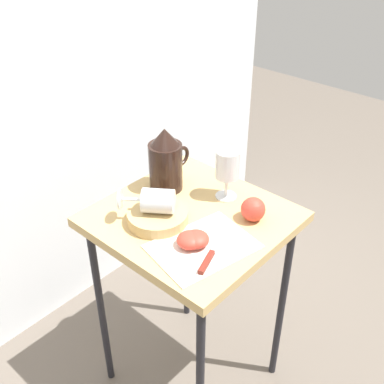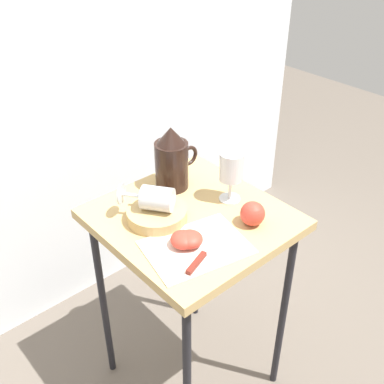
{
  "view_description": "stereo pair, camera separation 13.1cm",
  "coord_description": "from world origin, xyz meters",
  "px_view_note": "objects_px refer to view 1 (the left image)",
  "views": [
    {
      "loc": [
        -0.82,
        -0.73,
        1.54
      ],
      "look_at": [
        0.0,
        0.0,
        0.81
      ],
      "focal_mm": 44.22,
      "sensor_mm": 36.0,
      "label": 1
    },
    {
      "loc": [
        -0.72,
        -0.82,
        1.54
      ],
      "look_at": [
        0.0,
        0.0,
        0.81
      ],
      "focal_mm": 44.22,
      "sensor_mm": 36.0,
      "label": 2
    }
  ],
  "objects_px": {
    "table": "(192,237)",
    "apple_half_right": "(196,239)",
    "wine_glass_upright": "(227,167)",
    "apple_half_left": "(190,240)",
    "pitcher": "(166,165)",
    "basket_tray": "(158,217)",
    "wine_glass_tipped_near": "(156,201)",
    "apple_whole": "(253,209)",
    "knife": "(212,254)"
  },
  "relations": [
    {
      "from": "table",
      "to": "knife",
      "type": "relative_size",
      "value": 3.38
    },
    {
      "from": "wine_glass_upright",
      "to": "apple_whole",
      "type": "distance_m",
      "value": 0.15
    },
    {
      "from": "knife",
      "to": "basket_tray",
      "type": "bearing_deg",
      "value": 86.66
    },
    {
      "from": "wine_glass_upright",
      "to": "apple_half_right",
      "type": "bearing_deg",
      "value": -160.01
    },
    {
      "from": "apple_half_left",
      "to": "apple_half_right",
      "type": "bearing_deg",
      "value": -36.05
    },
    {
      "from": "table",
      "to": "wine_glass_tipped_near",
      "type": "bearing_deg",
      "value": 148.01
    },
    {
      "from": "basket_tray",
      "to": "knife",
      "type": "height_order",
      "value": "basket_tray"
    },
    {
      "from": "basket_tray",
      "to": "wine_glass_tipped_near",
      "type": "bearing_deg",
      "value": 84.65
    },
    {
      "from": "pitcher",
      "to": "wine_glass_upright",
      "type": "xyz_separation_m",
      "value": [
        0.08,
        -0.17,
        0.02
      ]
    },
    {
      "from": "basket_tray",
      "to": "wine_glass_upright",
      "type": "bearing_deg",
      "value": -16.2
    },
    {
      "from": "knife",
      "to": "wine_glass_tipped_near",
      "type": "bearing_deg",
      "value": 86.64
    },
    {
      "from": "apple_half_right",
      "to": "wine_glass_tipped_near",
      "type": "bearing_deg",
      "value": 86.81
    },
    {
      "from": "pitcher",
      "to": "knife",
      "type": "relative_size",
      "value": 0.94
    },
    {
      "from": "basket_tray",
      "to": "wine_glass_tipped_near",
      "type": "height_order",
      "value": "wine_glass_tipped_near"
    },
    {
      "from": "pitcher",
      "to": "apple_half_left",
      "type": "bearing_deg",
      "value": -123.75
    },
    {
      "from": "pitcher",
      "to": "wine_glass_upright",
      "type": "bearing_deg",
      "value": -64.31
    },
    {
      "from": "table",
      "to": "pitcher",
      "type": "xyz_separation_m",
      "value": [
        0.06,
        0.16,
        0.16
      ]
    },
    {
      "from": "wine_glass_upright",
      "to": "wine_glass_tipped_near",
      "type": "relative_size",
      "value": 0.98
    },
    {
      "from": "table",
      "to": "apple_half_right",
      "type": "distance_m",
      "value": 0.17
    },
    {
      "from": "wine_glass_tipped_near",
      "to": "apple_whole",
      "type": "xyz_separation_m",
      "value": [
        0.19,
        -0.2,
        -0.03
      ]
    },
    {
      "from": "table",
      "to": "apple_half_right",
      "type": "relative_size",
      "value": 10.48
    },
    {
      "from": "table",
      "to": "knife",
      "type": "xyz_separation_m",
      "value": [
        -0.1,
        -0.16,
        0.09
      ]
    },
    {
      "from": "wine_glass_upright",
      "to": "apple_half_left",
      "type": "bearing_deg",
      "value": -163.0
    },
    {
      "from": "wine_glass_upright",
      "to": "apple_whole",
      "type": "relative_size",
      "value": 2.26
    },
    {
      "from": "apple_whole",
      "to": "basket_tray",
      "type": "bearing_deg",
      "value": 134.08
    },
    {
      "from": "apple_half_left",
      "to": "apple_whole",
      "type": "height_order",
      "value": "apple_whole"
    },
    {
      "from": "pitcher",
      "to": "basket_tray",
      "type": "bearing_deg",
      "value": -143.63
    },
    {
      "from": "pitcher",
      "to": "apple_half_left",
      "type": "distance_m",
      "value": 0.3
    },
    {
      "from": "apple_half_left",
      "to": "knife",
      "type": "relative_size",
      "value": 0.32
    },
    {
      "from": "wine_glass_upright",
      "to": "apple_half_right",
      "type": "xyz_separation_m",
      "value": [
        -0.23,
        -0.09,
        -0.08
      ]
    },
    {
      "from": "table",
      "to": "pitcher",
      "type": "distance_m",
      "value": 0.23
    },
    {
      "from": "table",
      "to": "knife",
      "type": "bearing_deg",
      "value": -122.45
    },
    {
      "from": "wine_glass_upright",
      "to": "basket_tray",
      "type": "bearing_deg",
      "value": 163.8
    },
    {
      "from": "pitcher",
      "to": "wine_glass_upright",
      "type": "relative_size",
      "value": 1.29
    },
    {
      "from": "wine_glass_tipped_near",
      "to": "apple_whole",
      "type": "relative_size",
      "value": 2.31
    },
    {
      "from": "table",
      "to": "wine_glass_upright",
      "type": "bearing_deg",
      "value": -5.85
    },
    {
      "from": "wine_glass_tipped_near",
      "to": "apple_half_right",
      "type": "height_order",
      "value": "wine_glass_tipped_near"
    },
    {
      "from": "pitcher",
      "to": "knife",
      "type": "xyz_separation_m",
      "value": [
        -0.16,
        -0.31,
        -0.07
      ]
    },
    {
      "from": "table",
      "to": "basket_tray",
      "type": "bearing_deg",
      "value": 149.46
    },
    {
      "from": "basket_tray",
      "to": "wine_glass_upright",
      "type": "height_order",
      "value": "wine_glass_upright"
    },
    {
      "from": "apple_whole",
      "to": "knife",
      "type": "height_order",
      "value": "apple_whole"
    },
    {
      "from": "wine_glass_upright",
      "to": "apple_half_left",
      "type": "distance_m",
      "value": 0.27
    },
    {
      "from": "basket_tray",
      "to": "pitcher",
      "type": "relative_size",
      "value": 0.84
    },
    {
      "from": "apple_whole",
      "to": "apple_half_left",
      "type": "bearing_deg",
      "value": 166.1
    },
    {
      "from": "basket_tray",
      "to": "apple_half_left",
      "type": "distance_m",
      "value": 0.14
    },
    {
      "from": "table",
      "to": "apple_whole",
      "type": "relative_size",
      "value": 10.48
    },
    {
      "from": "wine_glass_tipped_near",
      "to": "knife",
      "type": "distance_m",
      "value": 0.22
    },
    {
      "from": "wine_glass_upright",
      "to": "apple_whole",
      "type": "height_order",
      "value": "wine_glass_upright"
    },
    {
      "from": "wine_glass_upright",
      "to": "apple_half_left",
      "type": "height_order",
      "value": "wine_glass_upright"
    },
    {
      "from": "wine_glass_upright",
      "to": "knife",
      "type": "distance_m",
      "value": 0.29
    }
  ]
}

